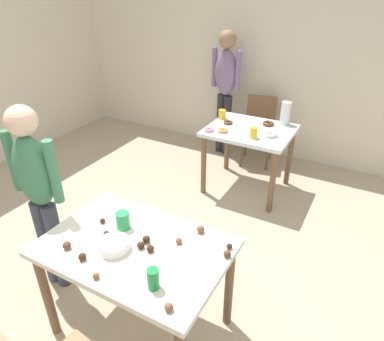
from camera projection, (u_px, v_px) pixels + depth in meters
name	position (u px, v px, depth m)	size (l,w,h in m)	color
ground_plane	(146.00, 319.00, 2.56)	(6.40, 6.40, 0.00)	tan
wall_back	(287.00, 59.00, 4.39)	(6.40, 0.10, 2.60)	beige
dining_table_near	(136.00, 258.00, 2.20)	(1.15, 0.77, 0.75)	silver
dining_table_far	(249.00, 139.00, 3.86)	(0.91, 0.78, 0.75)	silver
chair_far_table	(259.00, 126.00, 4.56)	(0.47, 0.47, 0.87)	brown
person_girl_near	(38.00, 187.00, 2.46)	(0.45, 0.22, 1.50)	#383D4C
person_adult_far	(225.00, 83.00, 4.55)	(0.45, 0.27, 1.64)	#28282D
mixing_bowl	(114.00, 245.00, 2.10)	(0.19, 0.19, 0.06)	white
soda_can	(153.00, 279.00, 1.83)	(0.07, 0.07, 0.12)	#198438
fork_near	(138.00, 212.00, 2.45)	(0.17, 0.02, 0.01)	silver
cup_near_0	(123.00, 220.00, 2.27)	(0.09, 0.09, 0.12)	green
cake_ball_0	(82.00, 257.00, 2.03)	(0.05, 0.05, 0.05)	#3D2319
cake_ball_1	(106.00, 234.00, 2.22)	(0.04, 0.04, 0.04)	#3D2319
cake_ball_2	(227.00, 254.00, 2.05)	(0.05, 0.05, 0.05)	brown
cake_ball_3	(96.00, 276.00, 1.90)	(0.04, 0.04, 0.04)	brown
cake_ball_4	(169.00, 307.00, 1.72)	(0.05, 0.05, 0.05)	brown
cake_ball_5	(229.00, 246.00, 2.11)	(0.04, 0.04, 0.04)	#3D2319
cake_ball_6	(141.00, 245.00, 2.12)	(0.05, 0.05, 0.05)	#3D2319
cake_ball_7	(179.00, 241.00, 2.15)	(0.04, 0.04, 0.04)	brown
cake_ball_8	(150.00, 249.00, 2.09)	(0.05, 0.05, 0.05)	#3D2319
cake_ball_9	(67.00, 245.00, 2.11)	(0.05, 0.05, 0.05)	brown
cake_ball_10	(146.00, 239.00, 2.16)	(0.05, 0.05, 0.05)	#3D2319
cake_ball_11	(201.00, 229.00, 2.25)	(0.05, 0.05, 0.05)	brown
cake_ball_12	(102.00, 221.00, 2.34)	(0.04, 0.04, 0.04)	#3D2319
pitcher_far	(286.00, 113.00, 3.88)	(0.11, 0.11, 0.25)	white
cup_far_0	(254.00, 133.00, 3.57)	(0.08, 0.08, 0.11)	yellow
cup_far_1	(222.00, 114.00, 4.06)	(0.08, 0.08, 0.10)	yellow
donut_far_0	(268.00, 123.00, 3.89)	(0.13, 0.13, 0.04)	brown
donut_far_1	(209.00, 130.00, 3.75)	(0.11, 0.11, 0.03)	pink
donut_far_2	(223.00, 130.00, 3.72)	(0.11, 0.11, 0.03)	gold
donut_far_3	(271.00, 134.00, 3.62)	(0.13, 0.13, 0.04)	white
donut_far_4	(228.00, 122.00, 3.93)	(0.10, 0.10, 0.03)	brown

